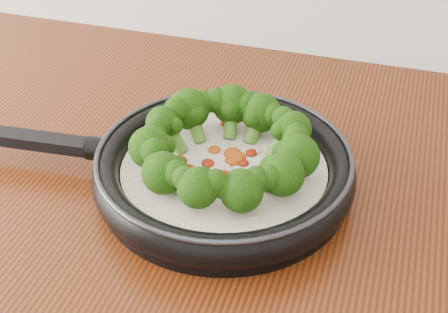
% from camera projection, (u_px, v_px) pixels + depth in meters
% --- Properties ---
extents(skillet, '(0.53, 0.36, 0.10)m').
position_uv_depth(skillet, '(222.00, 163.00, 0.78)').
color(skillet, black).
rests_on(skillet, counter).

